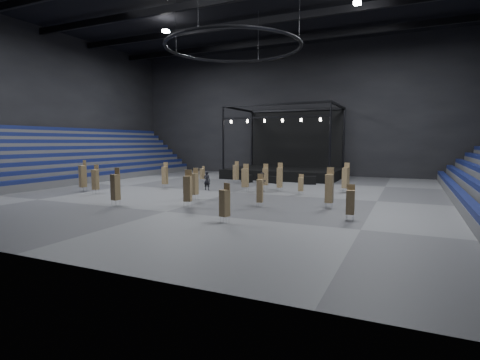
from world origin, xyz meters
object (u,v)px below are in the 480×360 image
at_px(chair_stack_7, 301,184).
at_px(crew_member, 262,182).
at_px(chair_stack_9, 346,177).
at_px(flight_case_mid, 273,180).
at_px(man_center, 207,181).
at_px(chair_stack_2, 280,177).
at_px(chair_stack_11, 195,183).
at_px(chair_stack_14, 329,188).
at_px(chair_stack_0, 265,176).
at_px(chair_stack_6, 83,176).
at_px(chair_stack_10, 236,172).
at_px(chair_stack_8, 95,179).
at_px(chair_stack_12, 260,190).
at_px(chair_stack_13, 165,175).
at_px(chair_stack_3, 350,202).
at_px(flight_case_right, 310,180).
at_px(chair_stack_1, 116,186).
at_px(chair_stack_15, 202,173).
at_px(chair_stack_4, 188,188).
at_px(chair_stack_5, 225,202).
at_px(flight_case_left, 247,178).
at_px(chair_stack_16, 245,177).
at_px(stage, 287,166).

bearing_deg(chair_stack_7, crew_member, 162.75).
bearing_deg(chair_stack_9, flight_case_mid, 169.17).
bearing_deg(man_center, chair_stack_2, -172.44).
bearing_deg(crew_member, chair_stack_11, 172.70).
height_order(chair_stack_14, man_center, chair_stack_14).
xyz_separation_m(chair_stack_0, chair_stack_6, (-14.82, -8.78, 0.21)).
bearing_deg(chair_stack_2, chair_stack_11, -127.70).
distance_m(chair_stack_7, chair_stack_10, 11.02).
bearing_deg(chair_stack_10, chair_stack_0, -29.26).
bearing_deg(chair_stack_8, chair_stack_2, 23.00).
relative_size(flight_case_mid, chair_stack_12, 0.49).
relative_size(chair_stack_12, chair_stack_13, 0.92).
bearing_deg(crew_member, chair_stack_12, -141.28).
height_order(chair_stack_3, chair_stack_13, chair_stack_13).
height_order(flight_case_right, man_center, man_center).
distance_m(chair_stack_1, chair_stack_9, 19.95).
xyz_separation_m(chair_stack_0, chair_stack_11, (-2.88, -8.53, 0.02)).
distance_m(chair_stack_8, chair_stack_15, 13.07).
bearing_deg(chair_stack_4, chair_stack_14, 6.63).
bearing_deg(chair_stack_5, chair_stack_8, 177.70).
xyz_separation_m(flight_case_left, chair_stack_14, (12.03, -13.33, 1.03)).
relative_size(chair_stack_12, chair_stack_16, 0.91).
bearing_deg(chair_stack_16, chair_stack_12, -62.95).
bearing_deg(flight_case_left, chair_stack_4, -80.73).
height_order(stage, chair_stack_8, stage).
bearing_deg(chair_stack_10, man_center, -83.36).
height_order(flight_case_right, chair_stack_5, chair_stack_5).
bearing_deg(man_center, chair_stack_5, 116.47).
xyz_separation_m(chair_stack_3, chair_stack_10, (-14.65, 15.35, 0.14)).
height_order(chair_stack_6, chair_stack_16, chair_stack_6).
height_order(chair_stack_5, chair_stack_6, chair_stack_6).
xyz_separation_m(stage, crew_member, (2.28, -14.72, -0.54)).
relative_size(chair_stack_1, chair_stack_7, 1.51).
height_order(flight_case_right, chair_stack_3, chair_stack_3).
xyz_separation_m(chair_stack_10, chair_stack_15, (-4.06, -0.48, -0.28)).
xyz_separation_m(chair_stack_0, chair_stack_15, (-8.95, 3.12, -0.29)).
bearing_deg(flight_case_right, chair_stack_16, -114.97).
relative_size(chair_stack_3, chair_stack_14, 0.75).
xyz_separation_m(chair_stack_8, chair_stack_11, (9.74, 0.88, -0.02)).
relative_size(chair_stack_0, chair_stack_13, 0.96).
xyz_separation_m(flight_case_mid, chair_stack_16, (0.06, -7.94, 0.98)).
distance_m(chair_stack_9, chair_stack_10, 12.81).
relative_size(stage, chair_stack_1, 5.06).
xyz_separation_m(flight_case_right, chair_stack_1, (-9.52, -19.39, 0.96)).
xyz_separation_m(flight_case_mid, chair_stack_3, (10.85, -17.12, 0.75)).
height_order(chair_stack_6, chair_stack_11, chair_stack_6).
height_order(chair_stack_3, man_center, chair_stack_3).
bearing_deg(flight_case_mid, chair_stack_2, -65.63).
bearing_deg(chair_stack_16, crew_member, 22.52).
distance_m(chair_stack_11, chair_stack_13, 8.49).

